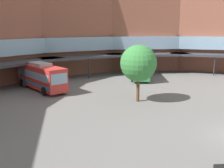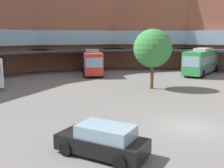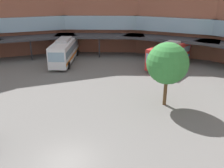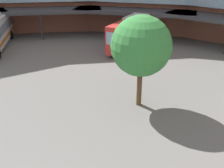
# 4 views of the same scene
# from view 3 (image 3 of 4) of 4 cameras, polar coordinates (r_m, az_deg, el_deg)

# --- Properties ---
(ground_plane) EXTENTS (118.95, 118.95, 0.00)m
(ground_plane) POSITION_cam_3_polar(r_m,az_deg,el_deg) (18.47, -10.12, -16.88)
(ground_plane) COLOR slate
(station_building) EXTENTS (75.60, 46.93, 16.99)m
(station_building) POSITION_cam_3_polar(r_m,az_deg,el_deg) (31.49, 8.89, 14.99)
(station_building) COLOR #93543F
(station_building) RESTS_ON ground
(bus_0) EXTENTS (6.91, 11.50, 3.77)m
(bus_0) POSITION_cam_3_polar(r_m,az_deg,el_deg) (41.18, -10.66, 7.54)
(bus_0) COLOR white
(bus_0) RESTS_ON ground
(bus_1) EXTENTS (4.68, 10.33, 3.68)m
(bus_1) POSITION_cam_3_polar(r_m,az_deg,el_deg) (39.05, 12.87, 6.57)
(bus_1) COLOR red
(bus_1) RESTS_ON ground
(plaza_tree) EXTENTS (4.09, 4.09, 6.44)m
(plaza_tree) POSITION_cam_3_polar(r_m,az_deg,el_deg) (24.99, 12.46, 4.54)
(plaza_tree) COLOR brown
(plaza_tree) RESTS_ON ground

